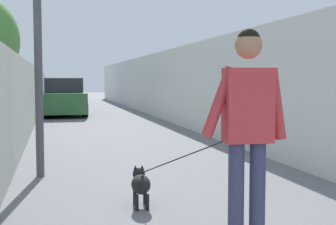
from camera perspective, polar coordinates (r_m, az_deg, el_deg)
ground_plane at (r=14.70m, az=-7.48°, el=-1.71°), size 80.00×80.00×0.00m
wall_left at (r=12.57m, az=-17.40°, el=1.59°), size 48.00×0.30×1.94m
fence_right at (r=13.17m, az=3.89°, el=3.14°), size 48.00×0.30×2.52m
person_skateboarder at (r=3.76m, az=9.81°, el=-1.04°), size 0.25×0.71×1.79m
dog at (r=5.40m, az=-3.36°, el=-8.72°), size 2.06×0.69×1.06m
car_near at (r=19.61m, az=-12.78°, el=1.75°), size 4.16×1.80×1.54m
car_far at (r=26.43m, az=-13.08°, el=2.32°), size 4.28×1.80×1.54m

